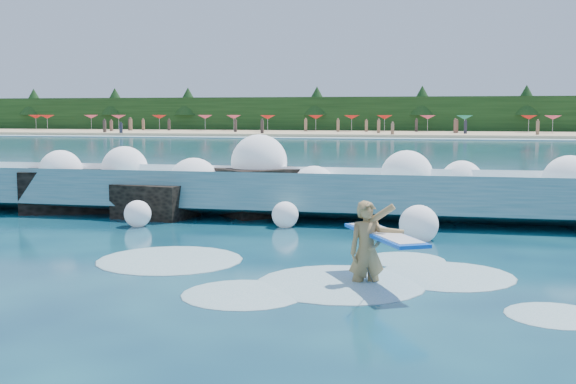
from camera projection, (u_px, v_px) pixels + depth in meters
The scene contains 11 objects.
ground at pixel (188, 264), 13.71m from camera, with size 200.00×200.00×0.00m, color #07223D.
beach at pixel (409, 134), 89.37m from camera, with size 140.00×20.00×0.40m, color tan.
wet_band at pixel (403, 138), 78.72m from camera, with size 140.00×5.00×0.08m, color silver.
treeline at pixel (413, 115), 98.82m from camera, with size 140.00×4.00×5.00m, color black.
breaking_wave at pixel (289, 195), 20.06m from camera, with size 19.76×3.01×1.70m.
rock_cluster at pixel (154, 196), 20.64m from camera, with size 8.69×3.53×1.54m.
surfer_with_board at pixel (371, 248), 11.95m from camera, with size 1.59×2.86×1.71m.
wave_spray at pixel (287, 178), 19.85m from camera, with size 15.45×4.71×2.34m.
surf_foam at pixel (304, 275), 12.79m from camera, with size 8.97×5.08×0.14m.
beach_umbrellas at pixel (411, 117), 91.53m from camera, with size 111.73×6.79×0.50m.
beachgoers at pixel (443, 127), 86.41m from camera, with size 89.11×13.67×1.93m.
Camera 1 is at (4.77, -12.74, 2.87)m, focal length 45.00 mm.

